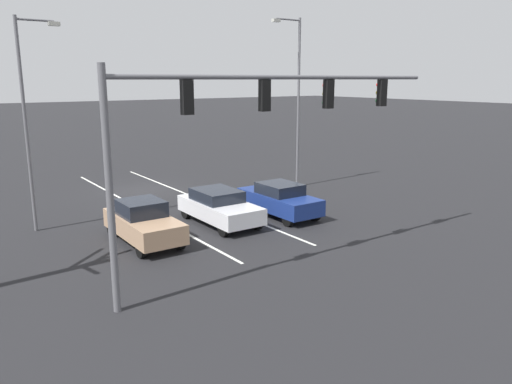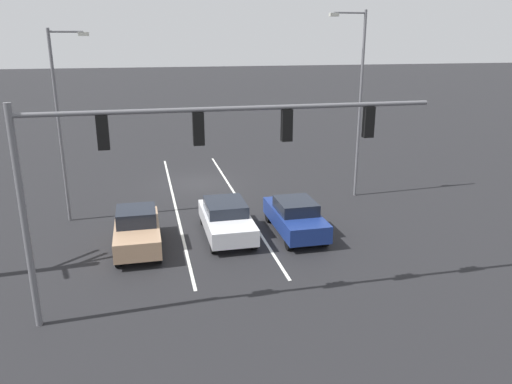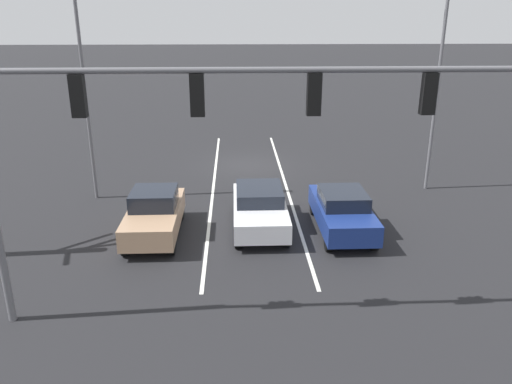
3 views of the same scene
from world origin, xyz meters
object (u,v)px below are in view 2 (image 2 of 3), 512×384
object	(u,v)px
car_navy_leftlane_front	(295,216)
traffic_signal_gantry	(177,150)
street_lamp_right_shoulder	(62,116)
street_lamp_left_shoulder	(357,95)
car_white_midlane_front	(226,219)
car_tan_rightlane_front	(137,230)

from	to	relation	value
car_navy_leftlane_front	traffic_signal_gantry	distance (m)	8.61
traffic_signal_gantry	street_lamp_right_shoulder	distance (m)	10.11
car_navy_leftlane_front	street_lamp_left_shoulder	xyz separation A→B (m)	(-4.61, -4.50, 4.60)
car_navy_leftlane_front	street_lamp_left_shoulder	size ratio (longest dim) A/B	0.46
car_navy_leftlane_front	traffic_signal_gantry	world-z (taller)	traffic_signal_gantry
traffic_signal_gantry	car_white_midlane_front	bearing A→B (deg)	-112.52
car_navy_leftlane_front	street_lamp_left_shoulder	distance (m)	7.92
car_navy_leftlane_front	traffic_signal_gantry	bearing A→B (deg)	44.57
car_tan_rightlane_front	car_navy_leftlane_front	bearing A→B (deg)	-179.02
car_white_midlane_front	street_lamp_right_shoulder	xyz separation A→B (m)	(6.67, -3.47, 4.11)
car_white_midlane_front	car_tan_rightlane_front	size ratio (longest dim) A/B	1.05
traffic_signal_gantry	street_lamp_right_shoulder	size ratio (longest dim) A/B	1.42
car_navy_leftlane_front	traffic_signal_gantry	size ratio (longest dim) A/B	0.36
street_lamp_right_shoulder	street_lamp_left_shoulder	size ratio (longest dim) A/B	0.90
car_tan_rightlane_front	street_lamp_right_shoulder	world-z (taller)	street_lamp_right_shoulder
car_white_midlane_front	car_tan_rightlane_front	xyz separation A→B (m)	(3.73, 0.56, 0.04)
car_navy_leftlane_front	street_lamp_right_shoulder	world-z (taller)	street_lamp_right_shoulder
car_navy_leftlane_front	car_tan_rightlane_front	size ratio (longest dim) A/B	1.05
traffic_signal_gantry	street_lamp_right_shoulder	bearing A→B (deg)	-64.69
car_white_midlane_front	street_lamp_left_shoulder	size ratio (longest dim) A/B	0.46
car_navy_leftlane_front	street_lamp_right_shoulder	xyz separation A→B (m)	(9.62, -3.92, 4.10)
car_white_midlane_front	car_tan_rightlane_front	bearing A→B (deg)	8.51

